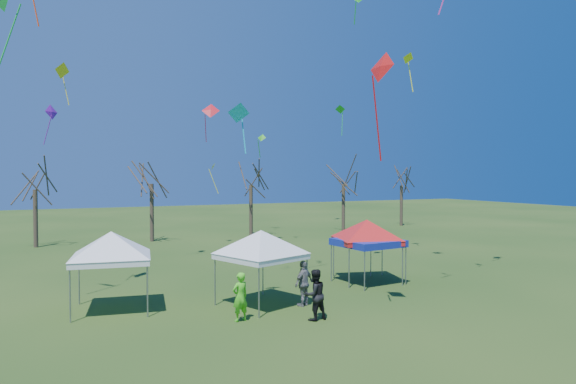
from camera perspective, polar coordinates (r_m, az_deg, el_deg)
name	(u,v)px	position (r m, az deg, el deg)	size (l,w,h in m)	color
ground	(328,311)	(20.85, 4.50, -13.06)	(140.00, 140.00, 0.00)	#234315
tree_1	(35,169)	(42.13, -26.32, 2.31)	(3.42, 3.42, 7.54)	#3D2D21
tree_2	(151,163)	(42.55, -14.94, 3.11)	(3.71, 3.71, 8.18)	#3D2D21
tree_3	(251,166)	(44.51, -4.15, 2.85)	(3.59, 3.59, 7.91)	#3D2D21
tree_4	(344,167)	(48.61, 6.19, 2.75)	(3.58, 3.58, 7.89)	#3D2D21
tree_5	(402,171)	(55.07, 12.51, 2.28)	(3.39, 3.39, 7.46)	#3D2D21
tent_white_west	(111,237)	(21.50, -19.06, -4.74)	(4.07, 4.07, 3.63)	gray
tent_white_mid	(261,235)	(21.18, -3.02, -4.83)	(3.82, 3.82, 3.59)	gray
tent_red	(367,224)	(26.20, 8.75, -3.51)	(3.96, 3.96, 3.60)	gray
tent_blue	(368,243)	(25.84, 8.88, -5.60)	(3.06, 3.06, 2.19)	gray
person_green	(240,297)	(19.32, -5.34, -11.51)	(0.66, 0.43, 1.80)	#4EDA23
person_grey	(304,283)	(21.38, 1.77, -10.09)	(1.10, 0.46, 1.87)	slate
person_dark	(315,295)	(19.39, 2.98, -11.33)	(0.92, 0.72, 1.89)	black
kite_12	(340,110)	(43.73, 5.84, 9.05)	(0.99, 0.95, 2.63)	green
kite_13	(52,112)	(39.60, -24.78, 8.03)	(1.07, 1.05, 2.84)	purple
kite_17	(408,59)	(35.69, 13.19, 14.20)	(0.89, 0.63, 2.61)	#E6FF1A
kite_1	(239,113)	(20.93, -5.51, 8.70)	(0.94, 0.61, 2.07)	#0EACD2
kite_2	(62,71)	(42.15, -23.83, 12.22)	(1.30, 1.14, 3.15)	yellow
kite_22	(213,168)	(39.50, -8.35, 2.65)	(0.83, 0.90, 2.41)	#C8D616
kite_19	(262,138)	(39.93, -2.96, 5.96)	(0.78, 0.78, 1.84)	green
kite_5	(381,68)	(19.37, 10.30, 13.37)	(0.66, 1.28, 3.99)	red
kite_11	(211,111)	(34.50, -8.60, 8.93)	(1.39, 1.15, 2.59)	red
kite_18	(357,0)	(30.24, 7.70, 20.41)	(0.72, 0.53, 1.66)	#18A11D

